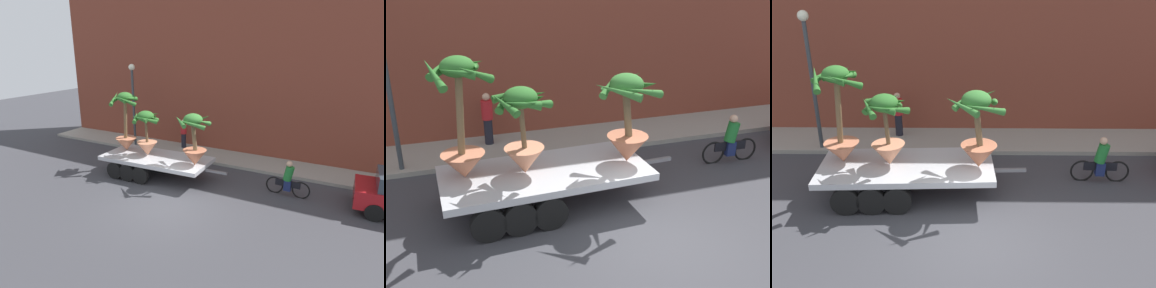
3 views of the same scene
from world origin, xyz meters
The scene contains 10 objects.
ground_plane centered at (0.00, 0.00, 0.00)m, with size 60.00×60.00×0.00m, color #38383D.
sidewalk centered at (0.00, 6.10, 0.07)m, with size 24.00×2.20×0.15m, color gray.
building_facade centered at (0.00, 7.80, 4.93)m, with size 24.00×1.20×9.85m, color brown.
flatbed_trailer centered at (-2.28, 2.29, 0.75)m, with size 6.12×2.52×0.98m.
potted_palm_rear centered at (0.05, 2.16, 2.04)m, with size 1.68×1.59×2.29m.
potted_palm_middle centered at (-3.91, 2.48, 2.32)m, with size 1.57×1.48×2.89m.
potted_palm_front centered at (-2.54, 2.30, 2.05)m, with size 1.46×1.45×2.14m.
cyclist centered at (3.93, 3.15, 0.67)m, with size 1.84×0.36×1.54m.
pedestrian_near_gate centered at (-2.91, 6.46, 1.04)m, with size 0.36×0.36×1.71m.
street_lamp centered at (-5.58, 5.30, 3.23)m, with size 0.36×0.36×4.83m.
Camera 1 is at (6.41, -9.88, 6.11)m, focal length 31.01 mm.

